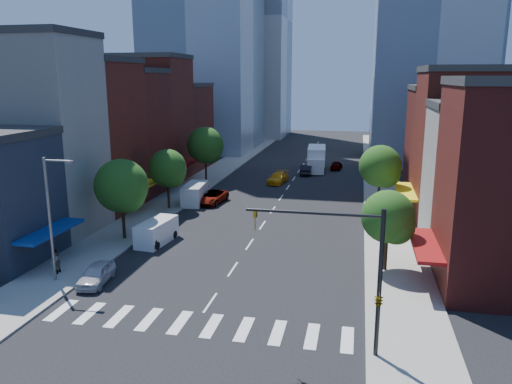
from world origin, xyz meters
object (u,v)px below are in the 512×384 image
Objects in this scene: parked_car_third at (212,197)px; cargo_van_far at (195,194)px; traffic_car_far at (336,165)px; box_truck at (316,159)px; pedestrian_far at (55,261)px; cargo_van_near at (156,232)px; parked_car_second at (156,235)px; parked_car_front at (96,274)px; parked_car_rear at (196,196)px; taxi at (278,178)px; traffic_car_oncoming at (307,169)px.

parked_car_third is 2.07m from cargo_van_far.
parked_car_third is 28.60m from traffic_car_far.
box_truck is at bearing 26.83° from traffic_car_far.
parked_car_third is at bearing 163.99° from pedestrian_far.
cargo_van_near is at bearing 148.93° from pedestrian_far.
cargo_van_far is at bearing 92.56° from parked_car_second.
pedestrian_far is at bearing 162.24° from parked_car_front.
parked_car_front is 0.76× the size of parked_car_rear.
pedestrian_far is (-3.76, 0.72, 0.39)m from parked_car_front.
box_truck reaches higher than traffic_car_far.
traffic_car_far is at bearing 66.60° from parked_car_front.
parked_car_front is 0.82× the size of taxi.
taxi reaches higher than parked_car_third.
pedestrian_far is at bearing -111.90° from box_truck.
cargo_van_near is at bearing -87.20° from parked_car_rear.
pedestrian_far reaches higher than taxi.
traffic_car_oncoming reaches higher than taxi.
parked_car_second is 2.37× the size of pedestrian_far.
traffic_car_oncoming is (9.00, 20.11, 0.02)m from parked_car_third.
cargo_van_far is 15.47m from taxi.
parked_car_front is 1.05× the size of traffic_car_far.
taxi reaches higher than traffic_car_far.
parked_car_front is at bearing 78.55° from traffic_car_far.
traffic_car_oncoming reaches higher than parked_car_front.
parked_car_third is 2.00m from parked_car_rear.
pedestrian_far reaches higher than parked_car_second.
traffic_car_far is at bearing 54.11° from cargo_van_far.
parked_car_second is 0.49× the size of box_truck.
cargo_van_near is at bearing 75.07° from traffic_car_oncoming.
parked_car_second is 0.30m from cargo_van_near.
parked_car_front is 0.45× the size of box_truck.
parked_car_rear is at bearing -112.65° from taxi.
traffic_car_oncoming is 2.41× the size of pedestrian_far.
parked_car_front is 49.61m from box_truck.
pedestrian_far is (-15.29, -47.52, -0.62)m from box_truck.
traffic_car_far is (13.96, 40.25, -0.35)m from cargo_van_near.
box_truck is at bearing 69.64° from parked_car_front.
taxi is (7.17, 37.11, 0.03)m from parked_car_front.
parked_car_rear is 2.86× the size of pedestrian_far.
parked_car_rear is at bearing 62.05° from traffic_car_oncoming.
taxi is at bearing 54.71° from cargo_van_far.
box_truck reaches higher than pedestrian_far.
cargo_van_far reaches higher than parked_car_rear.
parked_car_front is at bearing -86.74° from parked_car_third.
parked_car_third is 1.15× the size of traffic_car_oncoming.
parked_car_third is 0.95× the size of cargo_van_far.
parked_car_rear is 0.49m from cargo_van_far.
cargo_van_near reaches higher than traffic_car_oncoming.
parked_car_front is 0.83× the size of cargo_van_near.
parked_car_rear is 23.55m from pedestrian_far.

